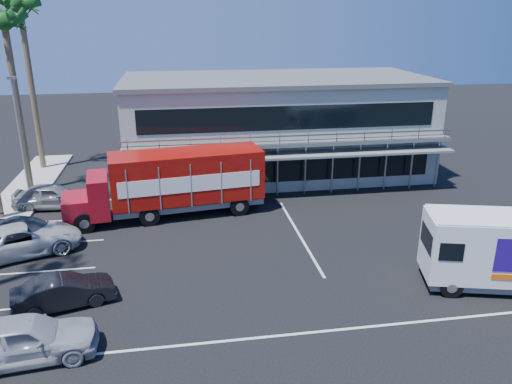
{
  "coord_description": "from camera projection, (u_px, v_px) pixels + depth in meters",
  "views": [
    {
      "loc": [
        -4.48,
        -21.81,
        11.64
      ],
      "look_at": [
        -0.28,
        4.0,
        2.3
      ],
      "focal_mm": 35.0,
      "sensor_mm": 36.0,
      "label": 1
    }
  ],
  "objects": [
    {
      "name": "palm_f",
      "position": [
        21.0,
        17.0,
        35.92
      ],
      "size": [
        2.8,
        2.8,
        13.25
      ],
      "color": "brown",
      "rests_on": "ground"
    },
    {
      "name": "white_van",
      "position": [
        507.0,
        250.0,
        21.96
      ],
      "size": [
        7.45,
        4.12,
        3.45
      ],
      "rotation": [
        0.0,
        0.0,
        -0.25
      ],
      "color": "silver",
      "rests_on": "ground"
    },
    {
      "name": "parked_car_c",
      "position": [
        24.0,
        239.0,
        25.47
      ],
      "size": [
        6.2,
        4.42,
        1.57
      ],
      "primitive_type": "imported",
      "rotation": [
        0.0,
        0.0,
        1.93
      ],
      "color": "#BBBBBE",
      "rests_on": "ground"
    },
    {
      "name": "parked_car_a",
      "position": [
        25.0,
        339.0,
        17.57
      ],
      "size": [
        5.19,
        2.55,
        1.7
      ],
      "primitive_type": "imported",
      "rotation": [
        0.0,
        0.0,
        1.68
      ],
      "color": "#A7A8AE",
      "rests_on": "ground"
    },
    {
      "name": "parked_car_d",
      "position": [
        29.0,
        232.0,
        26.45
      ],
      "size": [
        5.35,
        3.79,
        1.44
      ],
      "primitive_type": "imported",
      "rotation": [
        0.0,
        0.0,
        1.17
      ],
      "color": "#2A3038",
      "rests_on": "ground"
    },
    {
      "name": "building",
      "position": [
        276.0,
        125.0,
        37.97
      ],
      "size": [
        22.4,
        12.0,
        7.3
      ],
      "color": "#939A8D",
      "rests_on": "ground"
    },
    {
      "name": "parked_car_b",
      "position": [
        64.0,
        292.0,
        20.88
      ],
      "size": [
        4.36,
        2.54,
        1.36
      ],
      "primitive_type": "imported",
      "rotation": [
        0.0,
        0.0,
        1.86
      ],
      "color": "black",
      "rests_on": "ground"
    },
    {
      "name": "parked_car_e",
      "position": [
        52.0,
        196.0,
        31.51
      ],
      "size": [
        4.83,
        2.22,
        1.61
      ],
      "primitive_type": "imported",
      "rotation": [
        0.0,
        0.0,
        1.5
      ],
      "color": "gray",
      "rests_on": "ground"
    },
    {
      "name": "ground",
      "position": [
        274.0,
        262.0,
        24.86
      ],
      "size": [
        120.0,
        120.0,
        0.0
      ],
      "primitive_type": "plane",
      "color": "black",
      "rests_on": "ground"
    },
    {
      "name": "red_truck",
      "position": [
        174.0,
        181.0,
        29.96
      ],
      "size": [
        11.97,
        4.26,
        3.94
      ],
      "rotation": [
        0.0,
        0.0,
        0.13
      ],
      "color": "maroon",
      "rests_on": "ground"
    },
    {
      "name": "light_pole_far",
      "position": [
        21.0,
        134.0,
        31.43
      ],
      "size": [
        0.5,
        0.25,
        8.09
      ],
      "color": "gray",
      "rests_on": "ground"
    },
    {
      "name": "palm_e",
      "position": [
        6.0,
        32.0,
        31.17
      ],
      "size": [
        2.8,
        2.8,
        12.25
      ],
      "color": "brown",
      "rests_on": "ground"
    }
  ]
}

